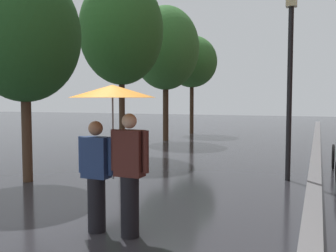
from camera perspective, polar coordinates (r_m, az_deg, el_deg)
ground_plane at (r=6.07m, az=-12.85°, el=-14.72°), size 80.00×80.00×0.00m
kerb_strip at (r=14.86m, az=20.96°, el=-3.48°), size 0.30×36.00×0.12m
street_tree_0 at (r=9.67m, az=-20.40°, el=12.36°), size 2.57×2.57×4.92m
street_tree_1 at (r=13.71m, az=-6.89°, el=13.75°), size 2.88×2.88×6.12m
street_tree_2 at (r=17.97m, az=-0.35°, el=11.36°), size 3.06×3.06×6.13m
street_tree_3 at (r=21.49m, az=3.53°, el=9.40°), size 2.76×2.76×5.37m
couple_under_umbrella at (r=5.53m, az=-8.12°, el=-0.95°), size 1.22×1.22×2.14m
street_lamp_post at (r=9.55m, az=17.50°, el=7.53°), size 0.24×0.24×4.37m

